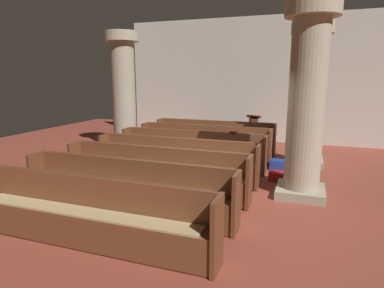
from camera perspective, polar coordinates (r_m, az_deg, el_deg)
The scene contains 16 objects.
ground_plane at distance 6.98m, azimuth 2.70°, elevation -8.28°, with size 19.20×19.20×0.00m, color brown.
back_wall at distance 12.51m, azimuth 11.20°, elevation 10.83°, with size 10.00×0.16×4.50m, color beige.
pew_row_0 at distance 10.69m, azimuth 3.89°, elevation 1.60°, with size 3.90×0.47×0.97m.
pew_row_1 at distance 9.66m, azimuth 2.11°, elevation 0.54°, with size 3.90×0.46×0.97m.
pew_row_2 at distance 8.65m, azimuth -0.10°, elevation -0.76°, with size 3.90×0.47×0.97m.
pew_row_3 at distance 7.66m, azimuth -2.89°, elevation -2.41°, with size 3.90×0.46×0.97m.
pew_row_4 at distance 6.70m, azimuth -6.50°, elevation -4.53°, with size 3.90×0.46×0.97m.
pew_row_5 at distance 5.78m, azimuth -11.32°, elevation -7.30°, with size 3.90×0.47×0.97m.
pew_row_6 at distance 4.94m, azimuth -17.96°, elevation -10.98°, with size 3.90×0.46×0.97m.
pillar_aisle_side at distance 9.33m, azimuth 19.59°, elevation 8.33°, with size 1.07×1.07×3.75m.
pillar_far_side at distance 10.80m, azimuth -11.81°, elevation 9.11°, with size 1.07×1.07×3.75m.
pillar_aisle_rear at distance 6.70m, azimuth 19.35°, elevation 7.32°, with size 1.01×1.01×3.75m.
lectern at distance 11.76m, azimuth 10.63°, elevation 2.01°, with size 0.48×0.45×1.08m.
hymn_book at distance 8.45m, azimuth 7.19°, elevation 2.06°, with size 0.17×0.20×0.03m, color maroon.
kneeler_box_red at distance 7.90m, azimuth 14.63°, elevation -5.46°, with size 0.38×0.32×0.21m, color maroon.
kneeler_box_blue at distance 8.86m, azimuth 14.87°, elevation -3.49°, with size 0.44×0.32×0.25m, color navy.
Camera 1 is at (1.92, -6.28, 2.37)m, focal length 30.63 mm.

